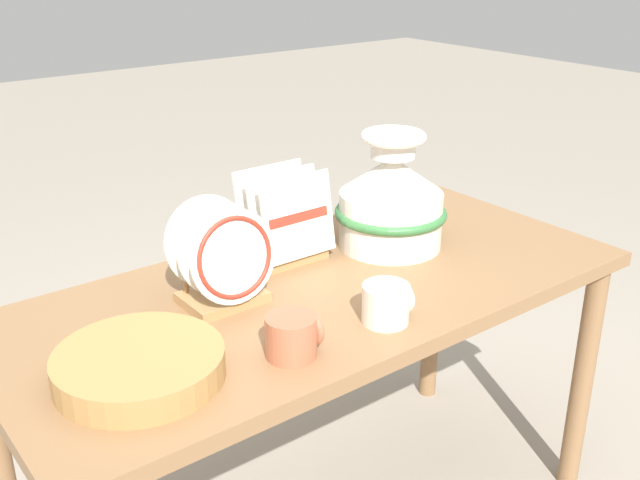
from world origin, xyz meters
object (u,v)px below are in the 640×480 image
object	(u,v)px
wicker_charger_stack	(139,366)
mug_cream_glaze	(386,303)
dish_rack_round_plates	(223,265)
mug_terracotta_glaze	(293,336)
dish_rack_square_plates	(285,227)
ceramic_vase	(391,199)

from	to	relation	value
wicker_charger_stack	mug_cream_glaze	xyz separation A→B (m)	(0.49, -0.11, 0.01)
dish_rack_round_plates	mug_terracotta_glaze	world-z (taller)	dish_rack_round_plates
wicker_charger_stack	mug_terracotta_glaze	size ratio (longest dim) A/B	2.87
wicker_charger_stack	mug_cream_glaze	size ratio (longest dim) A/B	2.87
dish_rack_square_plates	mug_terracotta_glaze	bearing A→B (deg)	-123.18
ceramic_vase	mug_terracotta_glaze	bearing A→B (deg)	-150.72
mug_cream_glaze	dish_rack_square_plates	bearing A→B (deg)	86.79
wicker_charger_stack	ceramic_vase	bearing A→B (deg)	13.32
ceramic_vase	dish_rack_round_plates	xyz separation A→B (m)	(-0.50, -0.02, -0.03)
ceramic_vase	wicker_charger_stack	distance (m)	0.80
ceramic_vase	mug_cream_glaze	distance (m)	0.42
ceramic_vase	mug_terracotta_glaze	distance (m)	0.59
mug_cream_glaze	mug_terracotta_glaze	size ratio (longest dim) A/B	1.00
dish_rack_square_plates	ceramic_vase	bearing A→B (deg)	-20.51
dish_rack_round_plates	mug_cream_glaze	size ratio (longest dim) A/B	2.11
dish_rack_round_plates	wicker_charger_stack	distance (m)	0.32
dish_rack_square_plates	mug_terracotta_glaze	xyz separation A→B (m)	(-0.25, -0.38, -0.04)
dish_rack_round_plates	wicker_charger_stack	size ratio (longest dim) A/B	0.73
ceramic_vase	dish_rack_round_plates	bearing A→B (deg)	-177.33
dish_rack_round_plates	wicker_charger_stack	xyz separation A→B (m)	(-0.27, -0.16, -0.06)
mug_cream_glaze	wicker_charger_stack	bearing A→B (deg)	167.31
dish_rack_round_plates	dish_rack_square_plates	size ratio (longest dim) A/B	1.02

